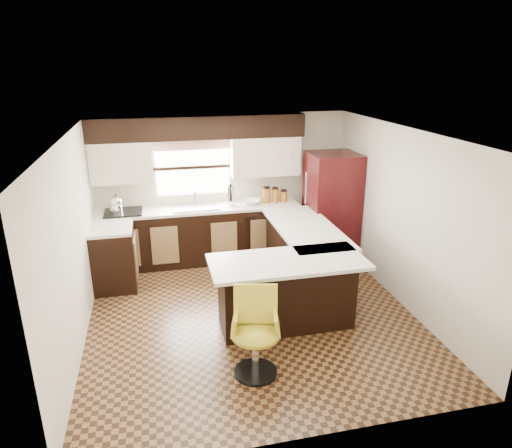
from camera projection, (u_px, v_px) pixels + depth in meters
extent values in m
plane|color=#49301A|center=(251.00, 314.00, 6.12)|extent=(4.40, 4.40, 0.00)
plane|color=silver|center=(251.00, 134.00, 5.31)|extent=(4.40, 4.40, 0.00)
plane|color=beige|center=(223.00, 186.00, 7.73)|extent=(4.40, 0.00, 4.40)
plane|color=beige|center=(309.00, 322.00, 3.70)|extent=(4.40, 0.00, 4.40)
plane|color=beige|center=(74.00, 244.00, 5.27)|extent=(0.00, 4.40, 4.40)
plane|color=beige|center=(403.00, 218.00, 6.16)|extent=(0.00, 4.40, 4.40)
cube|color=black|center=(201.00, 236.00, 7.62)|extent=(3.30, 0.60, 0.90)
cube|color=black|center=(114.00, 258.00, 6.74)|extent=(0.60, 0.70, 0.90)
cube|color=silver|center=(199.00, 209.00, 7.46)|extent=(3.30, 0.60, 0.04)
cube|color=silver|center=(111.00, 228.00, 6.58)|extent=(0.60, 0.70, 0.04)
cube|color=black|center=(198.00, 127.00, 7.14)|extent=(3.40, 0.35, 0.36)
cube|color=beige|center=(121.00, 162.00, 7.06)|extent=(0.94, 0.35, 0.64)
cube|color=beige|center=(265.00, 156.00, 7.54)|extent=(1.14, 0.35, 0.64)
cube|color=white|center=(193.00, 167.00, 7.49)|extent=(1.20, 0.02, 0.90)
cube|color=#D19B93|center=(192.00, 144.00, 7.32)|extent=(1.30, 0.06, 0.18)
cube|color=#B2B2B7|center=(196.00, 207.00, 7.42)|extent=(0.75, 0.45, 0.03)
cube|color=black|center=(263.00, 238.00, 7.57)|extent=(0.58, 0.03, 0.78)
cube|color=black|center=(123.00, 212.00, 7.17)|extent=(0.58, 0.50, 0.02)
cube|color=black|center=(302.00, 258.00, 6.73)|extent=(0.60, 1.95, 0.90)
cube|color=black|center=(286.00, 293.00, 5.72)|extent=(1.65, 0.60, 0.90)
cube|color=silver|center=(306.00, 228.00, 6.58)|extent=(0.84, 1.95, 0.04)
cube|color=silver|center=(288.00, 262.00, 5.48)|extent=(1.89, 0.84, 0.04)
cube|color=#35080B|center=(331.00, 208.00, 7.56)|extent=(0.78, 0.75, 1.82)
cylinder|color=silver|center=(230.00, 196.00, 7.50)|extent=(0.13, 0.13, 0.33)
imported|color=white|center=(251.00, 202.00, 7.62)|extent=(0.38, 0.38, 0.07)
cylinder|color=#985A1B|center=(266.00, 195.00, 7.66)|extent=(0.14, 0.14, 0.25)
cylinder|color=#985A1B|center=(275.00, 195.00, 7.70)|extent=(0.12, 0.12, 0.23)
cylinder|color=#985A1B|center=(284.00, 196.00, 7.74)|extent=(0.12, 0.12, 0.18)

